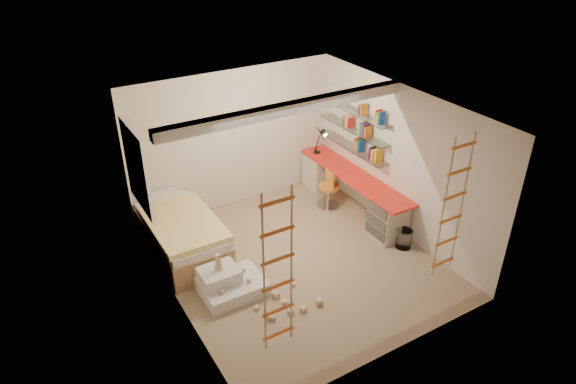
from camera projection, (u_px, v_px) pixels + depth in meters
floor at (297, 261)px, 8.33m from camera, size 4.50×4.50×0.00m
ceiling_beam at (288, 109)px, 7.31m from camera, size 4.00×0.18×0.16m
window_frame at (137, 168)px, 7.81m from camera, size 0.06×1.15×1.35m
window_blind at (139, 168)px, 7.83m from camera, size 0.02×1.00×1.20m
rope_ladder_left at (278, 273)px, 5.67m from camera, size 0.41×0.04×2.13m
rope_ladder_right at (452, 208)px, 6.87m from camera, size 0.41×0.04×2.13m
waste_bin at (404, 239)px, 8.60m from camera, size 0.26×0.26×0.33m
desk at (352, 191)px, 9.54m from camera, size 0.56×2.80×0.75m
shelves at (353, 130)px, 9.27m from camera, size 0.25×1.80×0.71m
bed at (182, 234)px, 8.43m from camera, size 1.02×2.00×0.69m
task_lamp at (322, 137)px, 9.87m from camera, size 0.14×0.36×0.57m
swivel_chair at (329, 194)px, 9.68m from camera, size 0.50×0.50×0.76m
play_platform at (229, 283)px, 7.60m from camera, size 0.92×0.72×0.41m
toy_blocks at (262, 291)px, 7.41m from camera, size 1.26×1.08×0.68m
books at (354, 125)px, 9.22m from camera, size 0.14×0.70×0.92m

